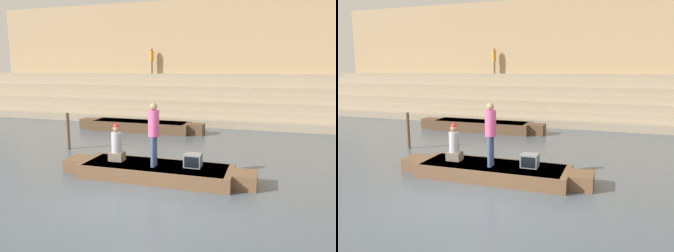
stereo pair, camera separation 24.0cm
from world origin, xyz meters
TOP-DOWN VIEW (x-y plane):
  - ground_plane at (0.00, 0.00)m, footprint 120.00×120.00m
  - ghat_steps at (0.00, 13.19)m, footprint 36.00×5.15m
  - back_wall at (0.00, 15.63)m, footprint 34.20×1.28m
  - rowboat_main at (-0.11, 1.65)m, footprint 5.55×1.52m
  - person_standing at (-0.10, 1.49)m, footprint 0.30×0.30m
  - person_rowing at (-1.32, 1.71)m, footprint 0.42×0.33m
  - tv_set at (0.94, 1.75)m, footprint 0.47×0.41m
  - moored_boat_shore at (-3.18, 8.07)m, footprint 6.39×1.26m
  - mooring_post at (-4.42, 3.87)m, footprint 0.12×0.12m
  - person_on_steps at (-4.94, 14.67)m, footprint 0.28×0.28m

SIDE VIEW (x-z plane):
  - ground_plane at x=0.00m, z-range 0.00..0.00m
  - rowboat_main at x=-0.11m, z-range 0.01..0.40m
  - moored_boat_shore at x=-3.18m, z-range 0.02..0.51m
  - tv_set at x=0.94m, z-range 0.39..0.76m
  - mooring_post at x=-4.42m, z-range 0.00..1.40m
  - person_rowing at x=-1.32m, z-range 0.30..1.40m
  - ghat_steps at x=0.00m, z-range -0.39..2.33m
  - person_standing at x=-0.10m, z-range 0.54..2.30m
  - person_on_steps at x=-4.94m, z-range 2.86..4.57m
  - back_wall at x=0.00m, z-range -0.03..7.49m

